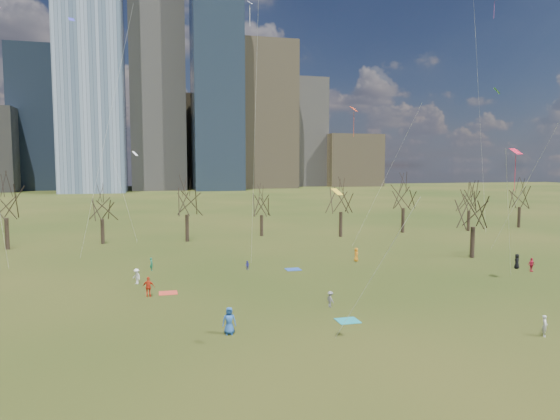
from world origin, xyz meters
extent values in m
plane|color=black|center=(0.00, 0.00, 0.00)|extent=(500.00, 500.00, 0.00)
cube|color=slate|center=(-35.00, 190.00, 59.00)|extent=(26.00, 26.00, 118.00)
cube|color=slate|center=(-8.00, 205.00, 47.50)|extent=(24.00, 24.00, 95.00)
cube|color=#384C66|center=(18.00, 195.00, 52.50)|extent=(22.00, 22.00, 105.00)
cube|color=#726347|center=(45.00, 215.00, 36.00)|extent=(28.00, 28.00, 72.00)
cube|color=#384C66|center=(-60.00, 220.00, 32.50)|extent=(25.00, 25.00, 65.00)
cube|color=slate|center=(70.00, 230.00, 29.00)|extent=(22.00, 22.00, 58.00)
cube|color=#726347|center=(5.00, 240.00, 24.00)|extent=(30.00, 30.00, 48.00)
cube|color=#726347|center=(95.00, 225.00, 14.00)|extent=(30.00, 28.00, 28.00)
cylinder|color=black|center=(-31.00, 39.00, 2.14)|extent=(0.55, 0.55, 4.28)
cylinder|color=black|center=(-19.00, 41.00, 1.80)|extent=(0.52, 0.52, 3.60)
cylinder|color=black|center=(-7.00, 40.00, 2.02)|extent=(0.54, 0.54, 4.05)
cylinder|color=black|center=(5.00, 43.00, 1.69)|extent=(0.51, 0.51, 3.38)
cylinder|color=black|center=(17.00, 39.00, 1.98)|extent=(0.54, 0.54, 3.96)
cylinder|color=black|center=(29.00, 41.00, 2.07)|extent=(0.54, 0.54, 4.14)
cylinder|color=black|center=(41.00, 40.00, 1.75)|extent=(0.52, 0.52, 3.51)
cylinder|color=black|center=(53.00, 42.00, 1.87)|extent=(0.53, 0.53, 3.74)
cylinder|color=black|center=(26.00, 18.00, 1.91)|extent=(0.53, 0.53, 3.83)
cube|color=teal|center=(1.59, -1.53, 0.01)|extent=(1.60, 1.50, 0.03)
cube|color=#2245A1|center=(2.74, 16.81, 0.01)|extent=(1.60, 1.50, 0.03)
cube|color=red|center=(-10.83, 9.91, 0.01)|extent=(1.60, 1.50, 0.03)
imported|color=#2554A1|center=(-7.23, -2.24, 0.93)|extent=(0.98, 0.70, 1.86)
imported|color=silver|center=(12.97, -7.91, 0.72)|extent=(0.60, 0.62, 1.43)
imported|color=slate|center=(1.62, 2.19, 0.64)|extent=(0.65, 0.91, 1.27)
imported|color=red|center=(-12.50, 9.04, 0.88)|extent=(1.09, 0.62, 1.76)
imported|color=black|center=(26.67, 11.03, 0.82)|extent=(0.89, 0.95, 1.64)
imported|color=#2826A8|center=(-2.13, 17.94, 0.49)|extent=(0.58, 0.60, 0.97)
imported|color=white|center=(-13.63, 14.21, 0.74)|extent=(1.03, 1.09, 1.48)
imported|color=red|center=(27.12, 9.39, 0.74)|extent=(0.90, 0.48, 1.47)
imported|color=orange|center=(11.25, 19.40, 0.81)|extent=(0.69, 0.89, 1.61)
imported|color=#197258|center=(-12.23, 20.17, 0.70)|extent=(0.44, 0.57, 1.41)
plane|color=red|center=(19.41, 3.19, 12.57)|extent=(1.22, 1.10, 0.54)
cylinder|color=silver|center=(16.17, -0.16, 6.99)|extent=(6.50, 6.73, 11.18)
cylinder|color=red|center=(19.41, 3.19, 10.66)|extent=(0.04, 0.04, 3.15)
plane|color=white|center=(-2.31, 14.92, 27.25)|extent=(0.78, 0.78, 0.37)
cylinder|color=silver|center=(-2.86, 10.10, 14.32)|extent=(1.13, 9.65, 25.85)
cylinder|color=white|center=(-2.31, 14.92, 26.01)|extent=(0.04, 0.04, 2.10)
plane|color=green|center=(26.74, 15.51, 19.90)|extent=(1.00, 1.14, 0.72)
cylinder|color=silver|center=(27.76, 10.55, 10.65)|extent=(2.07, 9.95, 18.50)
plane|color=#2E33C7|center=(-19.66, 22.08, 26.38)|extent=(0.96, 0.88, 0.45)
cylinder|color=silver|center=(-16.48, 18.66, 13.89)|extent=(6.39, 6.87, 24.98)
plane|color=red|center=(11.81, 21.98, 18.08)|extent=(1.34, 1.32, 0.62)
cylinder|color=silver|center=(14.03, 17.93, 9.74)|extent=(4.46, 8.11, 16.68)
cylinder|color=red|center=(11.81, 21.98, 16.26)|extent=(0.04, 0.04, 3.00)
plane|color=yellow|center=(-1.97, -8.33, 9.85)|extent=(0.84, 0.79, 0.35)
cylinder|color=silver|center=(-0.92, -11.03, 5.62)|extent=(2.11, 5.41, 8.46)
plane|color=#E454AB|center=(36.01, 28.72, 34.87)|extent=(0.94, 0.90, 0.48)
cylinder|color=silver|center=(32.78, 26.71, 18.14)|extent=(6.46, 4.04, 33.48)
cylinder|color=#E454AB|center=(36.01, 28.72, 33.45)|extent=(0.04, 0.04, 2.40)
plane|color=white|center=(-13.96, 31.96, 12.83)|extent=(0.97, 1.03, 0.57)
cylinder|color=silver|center=(-15.29, 30.13, 7.12)|extent=(2.68, 3.68, 11.44)
camera|label=1|loc=(-12.15, -34.67, 11.33)|focal=32.00mm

